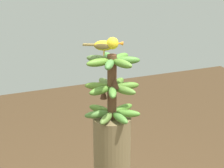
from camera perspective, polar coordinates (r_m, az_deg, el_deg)
name	(u,v)px	position (r m, az deg, el deg)	size (l,w,h in m)	color
banana_bunch	(112,87)	(1.85, -0.01, -0.50)	(0.29, 0.29, 0.34)	brown
perched_bird	(108,44)	(1.78, -0.68, 6.17)	(0.11, 0.18, 0.09)	#C68933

